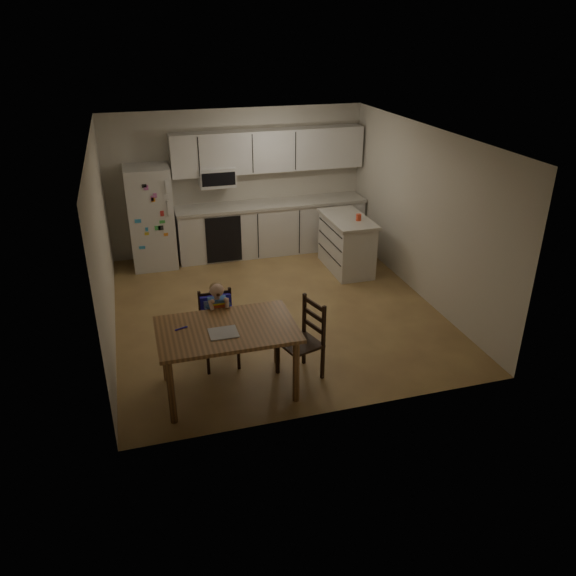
% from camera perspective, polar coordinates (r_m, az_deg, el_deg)
% --- Properties ---
extents(room, '(4.52, 5.01, 2.51)m').
position_cam_1_polar(room, '(8.15, -2.31, 7.25)').
color(room, olive).
rests_on(room, ground).
extents(refrigerator, '(0.72, 0.70, 1.70)m').
position_cam_1_polar(refrigerator, '(9.66, -13.75, 6.98)').
color(refrigerator, silver).
rests_on(refrigerator, ground).
extents(kitchen_run, '(3.37, 0.62, 2.15)m').
position_cam_1_polar(kitchen_run, '(10.01, -1.94, 8.50)').
color(kitchen_run, silver).
rests_on(kitchen_run, ground).
extents(kitchen_island, '(0.64, 1.23, 0.90)m').
position_cam_1_polar(kitchen_island, '(9.41, 5.96, 4.53)').
color(kitchen_island, silver).
rests_on(kitchen_island, ground).
extents(red_cup, '(0.08, 0.08, 0.10)m').
position_cam_1_polar(red_cup, '(9.12, 7.19, 7.14)').
color(red_cup, '#E14223').
rests_on(red_cup, kitchen_island).
extents(dining_table, '(1.51, 0.97, 0.81)m').
position_cam_1_polar(dining_table, '(6.15, -6.21, -4.93)').
color(dining_table, brown).
rests_on(dining_table, ground).
extents(napkin, '(0.30, 0.26, 0.01)m').
position_cam_1_polar(napkin, '(6.00, -6.58, -4.55)').
color(napkin, '#B3B3B8').
rests_on(napkin, dining_table).
extents(toddler_spoon, '(0.12, 0.06, 0.02)m').
position_cam_1_polar(toddler_spoon, '(6.14, -10.89, -4.07)').
color(toddler_spoon, '#2B23BD').
rests_on(toddler_spoon, dining_table).
extents(chair_booster, '(0.41, 0.41, 1.08)m').
position_cam_1_polar(chair_booster, '(6.71, -7.16, -2.70)').
color(chair_booster, black).
rests_on(chair_booster, ground).
extents(chair_side, '(0.53, 0.53, 0.95)m').
position_cam_1_polar(chair_side, '(6.49, 1.93, -4.68)').
color(chair_side, black).
rests_on(chair_side, ground).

